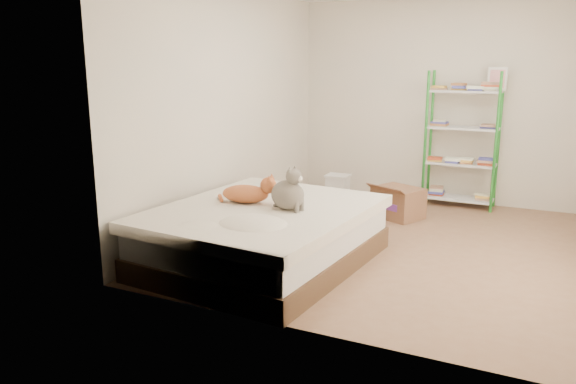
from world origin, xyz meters
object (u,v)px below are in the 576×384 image
Objects in this scene: bed at (264,235)px; white_bin at (338,187)px; grey_cat at (288,189)px; cardboard_box at (398,202)px; shelf_unit at (462,139)px; orange_cat at (245,192)px.

bed is 2.57m from white_bin.
cardboard_box is (0.48, 2.02, -0.54)m from grey_cat.
grey_cat is 0.22× the size of shelf_unit.
orange_cat is 2.52m from white_bin.
white_bin is (-0.02, 2.48, -0.46)m from orange_cat.
white_bin is (-0.25, 2.56, -0.09)m from bed.
white_bin is (-1.51, -0.38, -0.69)m from shelf_unit.
grey_cat reaches higher than white_bin.
bed is 6.51× the size of white_bin.
cardboard_box is (0.93, 1.97, -0.45)m from orange_cat.
bed is at bearing -30.29° from orange_cat.
cardboard_box is at bearing 52.54° from orange_cat.
cardboard_box is at bearing -28.16° from white_bin.
orange_cat is 0.47m from grey_cat.
grey_cat is 3.09m from shelf_unit.
grey_cat is at bearing -79.25° from white_bin.
cardboard_box reaches higher than white_bin.
white_bin is at bearing 100.25° from bed.
grey_cat is at bearing -109.47° from shelf_unit.
cardboard_box is at bearing -5.19° from grey_cat.
shelf_unit reaches higher than cardboard_box.
orange_cat reaches higher than cardboard_box.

